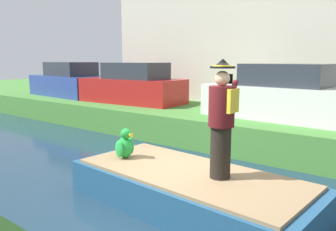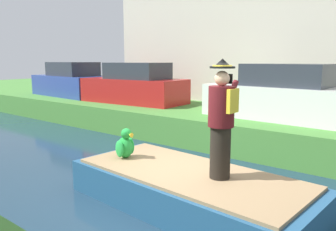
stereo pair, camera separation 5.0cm
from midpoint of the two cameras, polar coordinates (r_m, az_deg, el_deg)
name	(u,v)px [view 2 (the right image)]	position (r m, az deg, el deg)	size (l,w,h in m)	color
ground_plane	(177,207)	(6.09, 1.74, -15.26)	(80.00, 80.00, 0.00)	#4C4742
canal_water	(177,205)	(6.07, 1.74, -14.83)	(5.86, 48.00, 0.10)	#1E384C
grass_bank_far	(314,118)	(13.24, 23.59, -0.39)	(10.57, 48.00, 0.93)	#478438
boat	(189,189)	(5.80, 3.82, -12.28)	(2.07, 4.31, 0.61)	#23517A
person_pirate	(222,120)	(5.22, 9.30, -0.71)	(0.61, 0.42, 1.85)	black
parrot_plush	(125,145)	(6.42, -7.02, -4.98)	(0.36, 0.35, 0.57)	green
parked_car_white	(281,96)	(9.82, 18.69, 3.20)	(1.89, 4.08, 1.50)	white
parked_car_red	(135,86)	(12.83, -5.54, 5.00)	(1.99, 4.11, 1.50)	red
parked_car_blue	(71,82)	(15.85, -15.96, 5.52)	(1.98, 4.11, 1.50)	#2D4293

